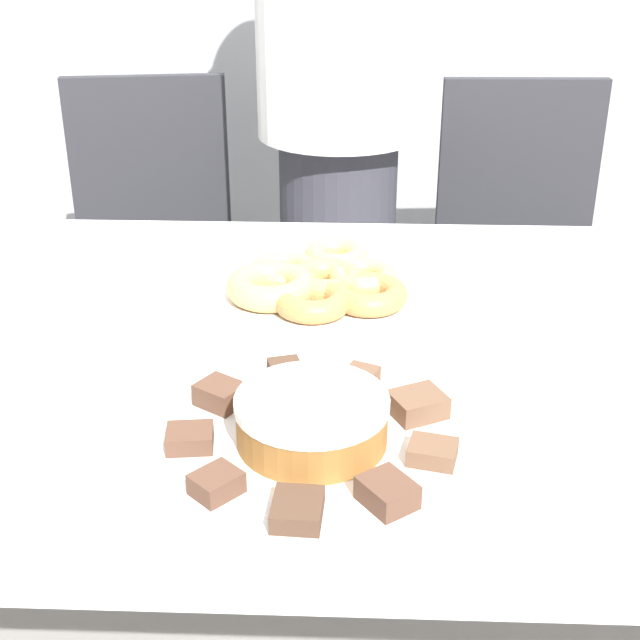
% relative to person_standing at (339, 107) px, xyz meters
% --- Properties ---
extents(table, '(1.84, 0.96, 0.77)m').
position_rel_person_standing_xyz_m(table, '(0.02, -0.84, -0.21)').
color(table, white).
rests_on(table, ground_plane).
extents(person_standing, '(0.35, 0.35, 1.71)m').
position_rel_person_standing_xyz_m(person_standing, '(0.00, 0.00, 0.00)').
color(person_standing, '#383842').
rests_on(person_standing, ground_plane).
extents(office_chair_left, '(0.50, 0.50, 0.92)m').
position_rel_person_standing_xyz_m(office_chair_left, '(-0.46, 0.10, -0.46)').
color(office_chair_left, black).
rests_on(office_chair_left, ground_plane).
extents(office_chair_right, '(0.45, 0.45, 0.92)m').
position_rel_person_standing_xyz_m(office_chair_right, '(0.45, 0.10, -0.46)').
color(office_chair_right, black).
rests_on(office_chair_right, ground_plane).
extents(plate_cake, '(0.37, 0.37, 0.01)m').
position_rel_person_standing_xyz_m(plate_cake, '(-0.01, -1.10, -0.13)').
color(plate_cake, white).
rests_on(plate_cake, table).
extents(plate_donuts, '(0.34, 0.34, 0.01)m').
position_rel_person_standing_xyz_m(plate_donuts, '(-0.01, -0.69, -0.13)').
color(plate_donuts, white).
rests_on(plate_donuts, table).
extents(frosted_cake, '(0.17, 0.17, 0.06)m').
position_rel_person_standing_xyz_m(frosted_cake, '(-0.01, -1.10, -0.10)').
color(frosted_cake, '#9E662D').
rests_on(frosted_cake, plate_cake).
extents(lamington_0, '(0.05, 0.06, 0.02)m').
position_rel_person_standing_xyz_m(lamington_0, '(-0.02, -1.23, -0.11)').
color(lamington_0, '#513828').
rests_on(lamington_0, plate_cake).
extents(lamington_1, '(0.07, 0.07, 0.03)m').
position_rel_person_standing_xyz_m(lamington_1, '(0.07, -1.21, -0.11)').
color(lamington_1, brown).
rests_on(lamington_1, plate_cake).
extents(lamington_2, '(0.06, 0.05, 0.02)m').
position_rel_person_standing_xyz_m(lamington_2, '(0.12, -1.13, -0.11)').
color(lamington_2, brown).
rests_on(lamington_2, plate_cake).
extents(lamington_3, '(0.08, 0.07, 0.03)m').
position_rel_person_standing_xyz_m(lamington_3, '(0.11, -1.04, -0.11)').
color(lamington_3, brown).
rests_on(lamington_3, plate_cake).
extents(lamington_4, '(0.05, 0.06, 0.02)m').
position_rel_person_standing_xyz_m(lamington_4, '(0.05, -0.97, -0.11)').
color(lamington_4, brown).
rests_on(lamington_4, plate_cake).
extents(lamington_5, '(0.05, 0.06, 0.03)m').
position_rel_person_standing_xyz_m(lamington_5, '(-0.05, -0.97, -0.11)').
color(lamington_5, '#513828').
rests_on(lamington_5, plate_cake).
extents(lamington_6, '(0.07, 0.07, 0.03)m').
position_rel_person_standing_xyz_m(lamington_6, '(-0.12, -1.02, -0.11)').
color(lamington_6, brown).
rests_on(lamington_6, plate_cake).
extents(lamington_7, '(0.06, 0.05, 0.02)m').
position_rel_person_standing_xyz_m(lamington_7, '(-0.14, -1.11, -0.11)').
color(lamington_7, brown).
rests_on(lamington_7, plate_cake).
extents(lamington_8, '(0.06, 0.06, 0.02)m').
position_rel_person_standing_xyz_m(lamington_8, '(-0.10, -1.20, -0.11)').
color(lamington_8, brown).
rests_on(lamington_8, plate_cake).
extents(donut_0, '(0.12, 0.12, 0.04)m').
position_rel_person_standing_xyz_m(donut_0, '(-0.01, -0.69, -0.11)').
color(donut_0, tan).
rests_on(donut_0, plate_donuts).
extents(donut_1, '(0.11, 0.11, 0.03)m').
position_rel_person_standing_xyz_m(donut_1, '(-0.02, -0.76, -0.11)').
color(donut_1, '#C68447').
rests_on(donut_1, plate_donuts).
extents(donut_2, '(0.12, 0.12, 0.03)m').
position_rel_person_standing_xyz_m(donut_2, '(0.06, -0.74, -0.11)').
color(donut_2, '#C68447').
rests_on(donut_2, plate_donuts).
extents(donut_3, '(0.11, 0.11, 0.03)m').
position_rel_person_standing_xyz_m(donut_3, '(0.05, -0.67, -0.11)').
color(donut_3, '#E5AD66').
rests_on(donut_3, plate_donuts).
extents(donut_4, '(0.10, 0.10, 0.03)m').
position_rel_person_standing_xyz_m(donut_4, '(0.01, -0.59, -0.11)').
color(donut_4, '#E5AD66').
rests_on(donut_4, plate_donuts).
extents(donut_5, '(0.11, 0.11, 0.03)m').
position_rel_person_standing_xyz_m(donut_5, '(-0.07, -0.65, -0.11)').
color(donut_5, '#E5AD66').
rests_on(donut_5, plate_donuts).
extents(donut_6, '(0.13, 0.13, 0.04)m').
position_rel_person_standing_xyz_m(donut_6, '(-0.09, -0.72, -0.10)').
color(donut_6, '#E5AD66').
rests_on(donut_6, plate_donuts).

